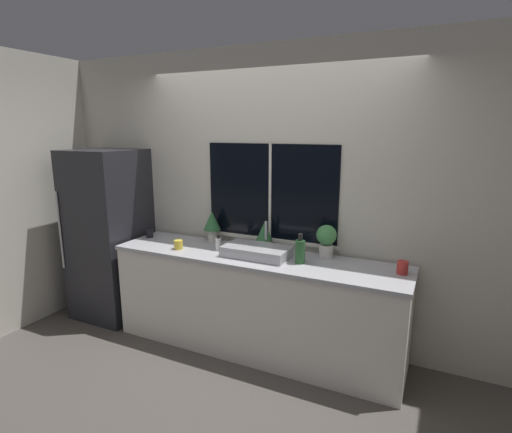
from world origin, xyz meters
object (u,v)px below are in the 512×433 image
Objects in this scene: potted_plant_left at (212,223)px; bottle_tall at (300,251)px; refrigerator at (110,234)px; sink at (257,251)px; mug_black at (150,233)px; mug_yellow at (178,245)px; soap_bottle at (218,244)px; potted_plant_center at (264,235)px; mug_red at (403,268)px; potted_plant_right at (326,239)px.

potted_plant_left reaches higher than bottle_tall.
sink is at bearing -0.83° from refrigerator.
bottle_tall is 2.83× the size of mug_black.
mug_black is 0.54m from mug_yellow.
potted_plant_center is at bearing 32.63° from soap_bottle.
soap_bottle is at bearing -177.11° from mug_red.
potted_plant_left reaches higher than potted_plant_center.
potted_plant_left is 0.56m from potted_plant_center.
potted_plant_left is 1.03m from bottle_tall.
potted_plant_left reaches higher than potted_plant_right.
potted_plant_right is 2.85× the size of mug_red.
mug_red is at bearing 0.06° from mug_black.
mug_black is at bearing 176.57° from bottle_tall.
mug_yellow is at bearing -112.77° from potted_plant_left.
potted_plant_left is 0.41m from mug_yellow.
mug_black is at bearing 158.10° from mug_yellow.
mug_yellow is 0.83× the size of mug_red.
potted_plant_right reaches higher than mug_red.
sink is at bearing -175.88° from mug_red.
bottle_tall is 1.15m from mug_yellow.
soap_bottle is 1.58m from mug_red.
bottle_tall is at bearing -14.09° from potted_plant_left.
bottle_tall is at bearing 5.24° from mug_yellow.
mug_black is (0.48, 0.06, 0.05)m from refrigerator.
sink is at bearing -156.92° from potted_plant_right.
potted_plant_right is 0.97m from soap_bottle.
refrigerator reaches higher than potted_plant_center.
potted_plant_right is 1.14× the size of bottle_tall.
sink is 1.25m from mug_black.
potted_plant_right reaches higher than sink.
soap_bottle is 1.64× the size of mug_black.
mug_yellow is at bearing -174.76° from bottle_tall.
mug_yellow is (-0.35, -0.13, -0.02)m from soap_bottle.
sink reaches higher than soap_bottle.
sink is 1.19m from mug_red.
refrigerator is 3.10× the size of sink.
bottle_tall is at bearing -3.43° from mug_black.
mug_yellow is at bearing -8.39° from refrigerator.
refrigerator is at bearing 171.61° from mug_yellow.
bottle_tall reaches higher than mug_yellow.
mug_yellow is (-1.14, -0.10, -0.06)m from bottle_tall.
bottle_tall is at bearing -29.84° from potted_plant_center.
refrigerator is at bearing 178.89° from bottle_tall.
refrigerator reaches higher than sink.
potted_plant_center is 1.23m from mug_red.
sink is 0.65m from potted_plant_left.
bottle_tall reaches higher than soap_bottle.
mug_yellow is at bearing -164.66° from potted_plant_right.
potted_plant_right is 3.44× the size of mug_yellow.
bottle_tall reaches higher than mug_red.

